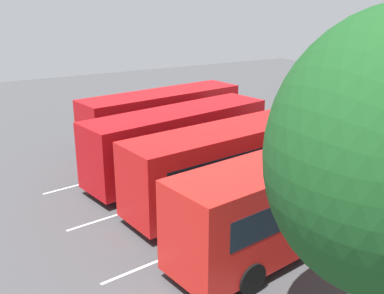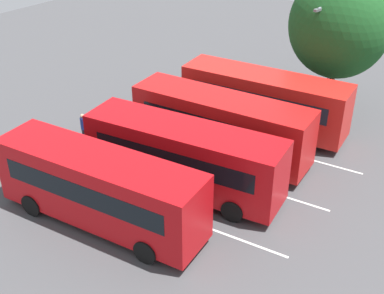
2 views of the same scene
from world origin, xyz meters
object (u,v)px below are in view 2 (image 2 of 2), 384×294
object	(u,v)px
bus_far_right	(99,187)
street_lamp	(330,51)
bus_center_right	(183,156)
pedestrian	(83,126)
depot_tree	(339,25)
bus_far_left	(264,100)
bus_center_left	(221,124)

from	to	relation	value
bus_far_right	street_lamp	xyz separation A→B (m)	(-2.89, -16.55, 2.21)
bus_center_right	pedestrian	distance (m)	7.48
pedestrian	street_lamp	size ratio (longest dim) A/B	0.26
bus_center_right	pedestrian	bearing A→B (deg)	-10.97
bus_center_right	depot_tree	bearing A→B (deg)	-106.95
street_lamp	bus_center_right	bearing A→B (deg)	3.60
bus_far_left	depot_tree	bearing A→B (deg)	-117.89
bus_far_left	bus_center_right	world-z (taller)	same
bus_center_left	street_lamp	distance (m)	8.95
pedestrian	depot_tree	world-z (taller)	depot_tree
depot_tree	pedestrian	bearing A→B (deg)	55.38
bus_center_right	depot_tree	distance (m)	13.78
bus_far_left	street_lamp	bearing A→B (deg)	-122.38
bus_far_left	bus_far_right	bearing A→B (deg)	77.26
bus_far_left	bus_center_left	bearing A→B (deg)	78.89
street_lamp	bus_center_left	bearing A→B (deg)	-2.94
bus_far_left	bus_far_right	world-z (taller)	same
bus_far_left	bus_center_right	xyz separation A→B (m)	(-0.27, 7.96, 0.00)
pedestrian	bus_far_left	bearing A→B (deg)	51.07
depot_tree	bus_far_right	bearing A→B (deg)	80.76
bus_far_left	street_lamp	distance (m)	5.18
pedestrian	street_lamp	distance (m)	15.44
bus_center_left	depot_tree	distance (m)	10.26
depot_tree	bus_center_left	bearing A→B (deg)	77.47
bus_far_left	depot_tree	distance (m)	6.62
bus_center_left	depot_tree	bearing A→B (deg)	-109.57
depot_tree	street_lamp	bearing A→B (deg)	92.55
bus_far_left	bus_center_left	world-z (taller)	same
bus_center_right	street_lamp	size ratio (longest dim) A/B	1.43
bus_far_left	depot_tree	world-z (taller)	depot_tree
street_lamp	bus_far_right	bearing A→B (deg)	1.34
bus_far_left	pedestrian	bearing A→B (deg)	39.39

